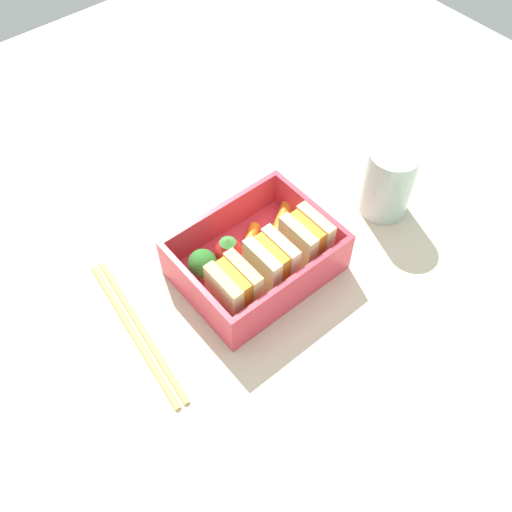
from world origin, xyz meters
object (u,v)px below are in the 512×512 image
Objects in this scene: strawberry_far_left at (228,250)px; carrot_stick_far_left at (282,221)px; sandwich_center at (234,288)px; sandwich_left at (306,239)px; chopstick_pair at (136,329)px; carrot_stick_left at (250,238)px; broccoli_floret at (203,264)px; sandwich_center_left at (271,263)px; drinking_glass at (388,182)px.

carrot_stick_far_left is at bearing 179.47° from strawberry_far_left.
sandwich_left is at bearing 180.00° from sandwich_center.
sandwich_left reaches higher than chopstick_pair.
carrot_stick_left reaches higher than chopstick_pair.
chopstick_pair is at bearing -24.93° from sandwich_center.
sandwich_left is 1.00× the size of sandwich_center.
chopstick_pair is (9.57, -4.45, -3.68)cm from sandwich_center.
sandwich_left reaches higher than carrot_stick_far_left.
carrot_stick_left is 16.13cm from chopstick_pair.
broccoli_floret reaches higher than chopstick_pair.
carrot_stick_far_left is 11.26cm from broccoli_floret.
sandwich_center_left is 7.82cm from carrot_stick_far_left.
chopstick_pair is 2.23× the size of drinking_glass.
strawberry_far_left is at bearing -121.78° from sandwich_center.
drinking_glass reaches higher than broccoli_floret.
broccoli_floret is at bearing -85.17° from sandwich_center.
sandwich_center is 0.29× the size of chopstick_pair.
sandwich_left is at bearing 167.14° from chopstick_pair.
drinking_glass is (-12.05, 4.91, 2.49)cm from carrot_stick_far_left.
carrot_stick_left is 0.20× the size of chopstick_pair.
sandwich_center_left is 0.64× the size of drinking_glass.
sandwich_center is (9.91, 0.00, 0.00)cm from sandwich_left.
sandwich_center_left is 0.29× the size of chopstick_pair.
strawberry_far_left is (-3.03, -4.90, -1.18)cm from sandwich_center.
drinking_glass is at bearing 179.63° from sandwich_left.
sandwich_left is 0.29× the size of chopstick_pair.
strawberry_far_left is (3.43, 0.38, 1.03)cm from carrot_stick_left.
carrot_stick_far_left is at bearing -178.93° from chopstick_pair.
broccoli_floret is (3.45, 0.01, 0.58)cm from strawberry_far_left.
carrot_stick_left is at bearing -56.90° from sandwich_left.
broccoli_floret reaches higher than carrot_stick_far_left.
drinking_glass reaches higher than sandwich_center.
strawberry_far_left is 3.49cm from broccoli_floret.
drinking_glass reaches higher than carrot_stick_far_left.
sandwich_left is 0.64× the size of drinking_glass.
sandwich_left reaches higher than carrot_stick_left.
sandwich_center_left and sandwich_center have the same top height.
carrot_stick_left is at bearing -140.77° from sandwich_center.
sandwich_left is 1.43× the size of carrot_stick_left.
carrot_stick_far_left is at bearing -155.83° from sandwich_center.
sandwich_center is at bearing 155.07° from chopstick_pair.
sandwich_left is 1.46× the size of broccoli_floret.
drinking_glass is (-19.77, 4.98, 1.61)cm from strawberry_far_left.
strawberry_far_left is at bearing -35.46° from sandwich_left.
sandwich_center_left is 4.96cm from sandwich_center.
carrot_stick_far_left is 1.32× the size of broccoli_floret.
strawberry_far_left is (6.88, -4.90, -1.18)cm from sandwich_left.
broccoli_floret is at bearing 3.28° from carrot_stick_left.
carrot_stick_left is (4.28, -0.45, -0.14)cm from carrot_stick_far_left.
strawberry_far_left is at bearing -0.53° from carrot_stick_far_left.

